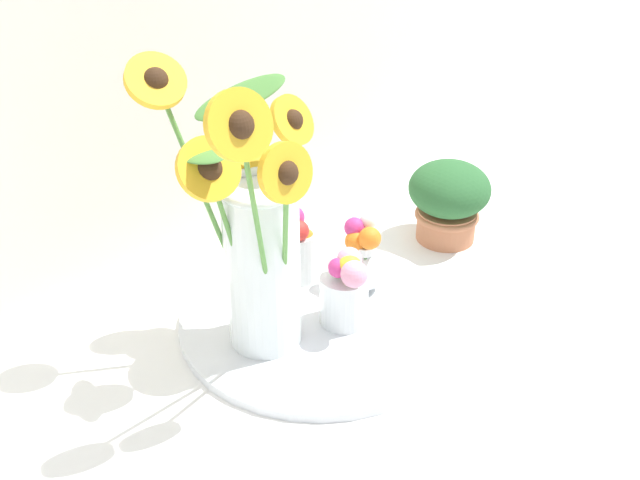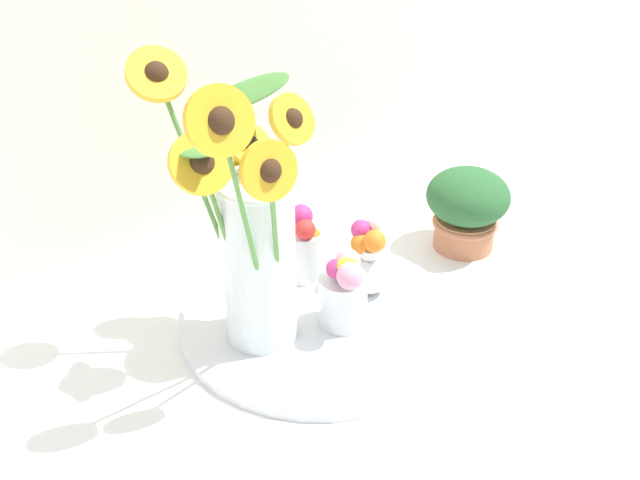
{
  "view_description": "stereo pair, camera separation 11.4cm",
  "coord_description": "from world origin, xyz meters",
  "px_view_note": "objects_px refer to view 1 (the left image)",
  "views": [
    {
      "loc": [
        -0.69,
        -0.62,
        0.75
      ],
      "look_at": [
        -0.0,
        0.06,
        0.16
      ],
      "focal_mm": 42.0,
      "sensor_mm": 36.0,
      "label": 1
    },
    {
      "loc": [
        -0.61,
        -0.7,
        0.75
      ],
      "look_at": [
        -0.0,
        0.06,
        0.16
      ],
      "focal_mm": 42.0,
      "sensor_mm": 36.0,
      "label": 2
    }
  ],
  "objects_px": {
    "serving_tray": "(320,319)",
    "vase_small_back": "(297,246)",
    "vase_small_center": "(345,288)",
    "mason_jar_sunflowers": "(257,241)",
    "vase_bulb_right": "(363,258)",
    "potted_plant": "(449,198)"
  },
  "relations": [
    {
      "from": "serving_tray",
      "to": "potted_plant",
      "type": "xyz_separation_m",
      "value": [
        0.36,
        0.02,
        0.08
      ]
    },
    {
      "from": "potted_plant",
      "to": "mason_jar_sunflowers",
      "type": "bearing_deg",
      "value": 179.36
    },
    {
      "from": "mason_jar_sunflowers",
      "to": "vase_small_center",
      "type": "relative_size",
      "value": 3.37
    },
    {
      "from": "serving_tray",
      "to": "vase_bulb_right",
      "type": "height_order",
      "value": "vase_bulb_right"
    },
    {
      "from": "vase_bulb_right",
      "to": "potted_plant",
      "type": "height_order",
      "value": "potted_plant"
    },
    {
      "from": "serving_tray",
      "to": "vase_small_back",
      "type": "height_order",
      "value": "vase_small_back"
    },
    {
      "from": "mason_jar_sunflowers",
      "to": "vase_small_center",
      "type": "distance_m",
      "value": 0.18
    },
    {
      "from": "mason_jar_sunflowers",
      "to": "potted_plant",
      "type": "relative_size",
      "value": 2.94
    },
    {
      "from": "mason_jar_sunflowers",
      "to": "vase_bulb_right",
      "type": "distance_m",
      "value": 0.25
    },
    {
      "from": "vase_small_center",
      "to": "vase_small_back",
      "type": "distance_m",
      "value": 0.15
    },
    {
      "from": "mason_jar_sunflowers",
      "to": "vase_bulb_right",
      "type": "relative_size",
      "value": 3.48
    },
    {
      "from": "serving_tray",
      "to": "potted_plant",
      "type": "height_order",
      "value": "potted_plant"
    },
    {
      "from": "vase_bulb_right",
      "to": "vase_small_back",
      "type": "height_order",
      "value": "vase_small_back"
    },
    {
      "from": "vase_small_center",
      "to": "vase_small_back",
      "type": "xyz_separation_m",
      "value": [
        0.04,
        0.15,
        -0.0
      ]
    },
    {
      "from": "serving_tray",
      "to": "mason_jar_sunflowers",
      "type": "distance_m",
      "value": 0.22
    },
    {
      "from": "mason_jar_sunflowers",
      "to": "vase_small_back",
      "type": "bearing_deg",
      "value": 28.17
    },
    {
      "from": "vase_bulb_right",
      "to": "potted_plant",
      "type": "relative_size",
      "value": 0.85
    },
    {
      "from": "mason_jar_sunflowers",
      "to": "potted_plant",
      "type": "distance_m",
      "value": 0.48
    },
    {
      "from": "vase_small_center",
      "to": "vase_bulb_right",
      "type": "height_order",
      "value": "vase_small_center"
    },
    {
      "from": "serving_tray",
      "to": "mason_jar_sunflowers",
      "type": "bearing_deg",
      "value": 169.27
    },
    {
      "from": "vase_small_back",
      "to": "mason_jar_sunflowers",
      "type": "bearing_deg",
      "value": -151.83
    },
    {
      "from": "vase_small_center",
      "to": "potted_plant",
      "type": "xyz_separation_m",
      "value": [
        0.35,
        0.06,
        0.0
      ]
    }
  ]
}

